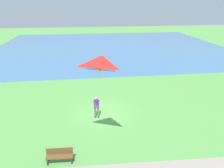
{
  "coord_description": "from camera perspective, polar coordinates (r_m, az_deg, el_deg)",
  "views": [
    {
      "loc": [
        15.4,
        -1.27,
        8.69
      ],
      "look_at": [
        0.25,
        0.74,
        2.65
      ],
      "focal_mm": 34.33,
      "sensor_mm": 36.0,
      "label": 1
    }
  ],
  "objects": [
    {
      "name": "lake_water",
      "position": [
        43.14,
        -0.4,
        9.94
      ],
      "size": [
        36.0,
        44.0,
        0.01
      ],
      "primitive_type": "cube",
      "color": "teal",
      "rests_on": "ground"
    },
    {
      "name": "person_kite_flyer",
      "position": [
        16.74,
        -4.16,
        -5.66
      ],
      "size": [
        0.62,
        0.52,
        1.83
      ],
      "color": "#232328",
      "rests_on": "ground"
    },
    {
      "name": "ground_plane",
      "position": [
        17.72,
        -2.52,
        -7.82
      ],
      "size": [
        120.0,
        120.0,
        0.0
      ],
      "primitive_type": "plane",
      "color": "#569947"
    },
    {
      "name": "park_bench_near_walkway",
      "position": [
        13.1,
        -13.79,
        -17.8
      ],
      "size": [
        0.5,
        1.52,
        0.88
      ],
      "color": "brown",
      "rests_on": "ground"
    },
    {
      "name": "flying_kite",
      "position": [
        12.02,
        -2.66,
        5.22
      ],
      "size": [
        3.72,
        1.95,
        3.92
      ],
      "color": "red"
    }
  ]
}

